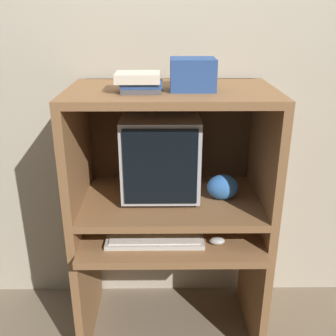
% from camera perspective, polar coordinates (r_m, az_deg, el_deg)
% --- Properties ---
extents(wall_back, '(6.00, 0.06, 2.60)m').
position_cam_1_polar(wall_back, '(2.17, 0.32, 11.30)').
color(wall_back, '#B2A893').
rests_on(wall_back, ground_plane).
extents(desk_base, '(0.96, 0.63, 0.67)m').
position_cam_1_polar(desk_base, '(2.16, 0.43, -14.49)').
color(desk_base, brown).
rests_on(desk_base, ground_plane).
extents(desk_monitor_shelf, '(0.96, 0.57, 0.14)m').
position_cam_1_polar(desk_monitor_shelf, '(2.01, 0.44, -5.19)').
color(desk_monitor_shelf, brown).
rests_on(desk_monitor_shelf, desk_base).
extents(hutch_upper, '(0.96, 0.57, 0.55)m').
position_cam_1_polar(hutch_upper, '(1.89, 0.46, 6.23)').
color(hutch_upper, brown).
rests_on(hutch_upper, desk_monitor_shelf).
extents(crt_monitor, '(0.37, 0.38, 0.42)m').
position_cam_1_polar(crt_monitor, '(1.96, -1.07, 2.01)').
color(crt_monitor, '#B2B2B7').
rests_on(crt_monitor, desk_monitor_shelf).
extents(keyboard, '(0.46, 0.14, 0.03)m').
position_cam_1_polar(keyboard, '(1.90, -1.91, -10.39)').
color(keyboard, beige).
rests_on(keyboard, desk_base).
extents(mouse, '(0.07, 0.05, 0.03)m').
position_cam_1_polar(mouse, '(1.90, 7.15, -10.44)').
color(mouse, '#B7B7B7').
rests_on(mouse, desk_base).
extents(snack_bag, '(0.16, 0.12, 0.13)m').
position_cam_1_polar(snack_bag, '(1.98, 7.94, -2.75)').
color(snack_bag, '#336BB7').
rests_on(snack_bag, desk_monitor_shelf).
extents(book_stack, '(0.20, 0.16, 0.08)m').
position_cam_1_polar(book_stack, '(1.73, -4.13, 12.35)').
color(book_stack, '#4C4C51').
rests_on(book_stack, hutch_upper).
extents(storage_box, '(0.20, 0.17, 0.14)m').
position_cam_1_polar(storage_box, '(1.77, 3.60, 13.42)').
color(storage_box, navy).
rests_on(storage_box, hutch_upper).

